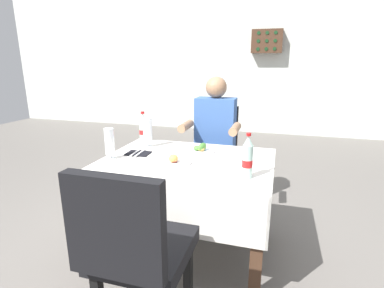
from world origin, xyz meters
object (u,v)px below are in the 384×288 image
at_px(chair_near_camera_side, 136,248).
at_px(beer_glass_middle, 148,132).
at_px(cola_bottle_secondary, 143,129).
at_px(cola_bottle_primary, 248,158).
at_px(main_dining_table, 188,181).
at_px(beer_glass_left, 110,143).
at_px(napkin_cutlery_set, 138,153).
at_px(chair_far_diner_seat, 213,151).
at_px(wall_bottle_rack, 267,41).
at_px(plate_near_camera, 174,161).
at_px(seated_diner_far, 214,138).
at_px(plate_far_diner, 200,149).

relative_size(chair_near_camera_side, beer_glass_middle, 4.24).
bearing_deg(cola_bottle_secondary, cola_bottle_primary, -32.00).
relative_size(main_dining_table, chair_near_camera_side, 1.20).
height_order(beer_glass_left, napkin_cutlery_set, beer_glass_left).
height_order(chair_near_camera_side, cola_bottle_primary, cola_bottle_primary).
bearing_deg(cola_bottle_primary, chair_far_diner_seat, 112.27).
xyz_separation_m(beer_glass_left, wall_bottle_rack, (0.80, 4.23, 0.92)).
bearing_deg(beer_glass_left, cola_bottle_primary, -5.18).
relative_size(plate_near_camera, beer_glass_middle, 1.02).
height_order(plate_near_camera, beer_glass_left, beer_glass_left).
bearing_deg(beer_glass_left, wall_bottle_rack, 79.33).
height_order(main_dining_table, seated_diner_far, seated_diner_far).
xyz_separation_m(plate_far_diner, beer_glass_left, (-0.56, -0.34, 0.10)).
xyz_separation_m(chair_near_camera_side, plate_near_camera, (-0.06, 0.69, 0.19)).
relative_size(seated_diner_far, beer_glass_left, 5.80).
bearing_deg(cola_bottle_primary, plate_far_diner, 132.33).
distance_m(chair_far_diner_seat, cola_bottle_primary, 1.18).
bearing_deg(plate_near_camera, seated_diner_far, 83.79).
bearing_deg(cola_bottle_secondary, seated_diner_far, 34.37).
distance_m(plate_near_camera, cola_bottle_secondary, 0.65).
relative_size(plate_near_camera, cola_bottle_secondary, 0.91).
xyz_separation_m(main_dining_table, beer_glass_middle, (-0.39, 0.20, 0.29)).
bearing_deg(wall_bottle_rack, chair_far_diner_seat, -94.92).
distance_m(seated_diner_far, plate_near_camera, 0.84).
distance_m(chair_far_diner_seat, plate_near_camera, 0.97).
bearing_deg(beer_glass_middle, chair_far_diner_seat, 57.20).
relative_size(main_dining_table, beer_glass_left, 5.37).
relative_size(chair_far_diner_seat, wall_bottle_rack, 1.73).
relative_size(chair_near_camera_side, napkin_cutlery_set, 5.05).
height_order(chair_far_diner_seat, napkin_cutlery_set, chair_far_diner_seat).
bearing_deg(napkin_cutlery_set, chair_near_camera_side, -64.86).
xyz_separation_m(beer_glass_left, cola_bottle_primary, (0.95, -0.09, 0.00)).
bearing_deg(cola_bottle_secondary, chair_near_camera_side, -66.64).
distance_m(beer_glass_left, cola_bottle_secondary, 0.50).
relative_size(beer_glass_left, napkin_cutlery_set, 1.13).
distance_m(chair_far_diner_seat, chair_near_camera_side, 1.63).
height_order(chair_near_camera_side, beer_glass_middle, chair_near_camera_side).
bearing_deg(plate_near_camera, chair_far_diner_seat, 86.38).
distance_m(main_dining_table, chair_far_diner_seat, 0.82).
bearing_deg(beer_glass_middle, cola_bottle_secondary, 127.00).
bearing_deg(main_dining_table, seated_diner_far, 87.47).
bearing_deg(wall_bottle_rack, beer_glass_left, -100.67).
bearing_deg(seated_diner_far, beer_glass_middle, -130.22).
xyz_separation_m(cola_bottle_secondary, wall_bottle_rack, (0.78, 3.73, 0.93)).
distance_m(chair_near_camera_side, cola_bottle_primary, 0.78).
relative_size(beer_glass_middle, wall_bottle_rack, 0.41).
distance_m(beer_glass_left, wall_bottle_rack, 4.40).
bearing_deg(beer_glass_middle, napkin_cutlery_set, -87.12).
relative_size(plate_near_camera, plate_far_diner, 1.03).
distance_m(chair_far_diner_seat, beer_glass_middle, 0.79).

